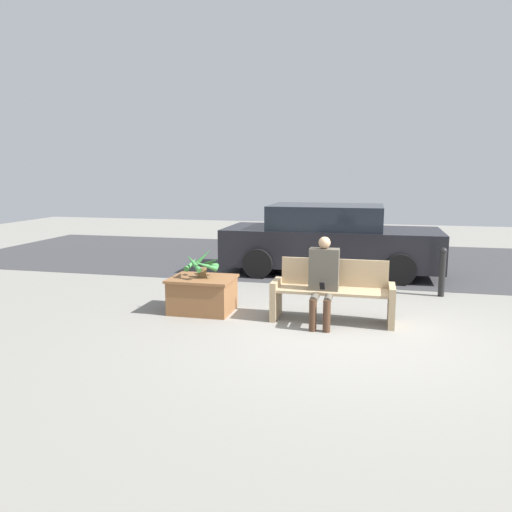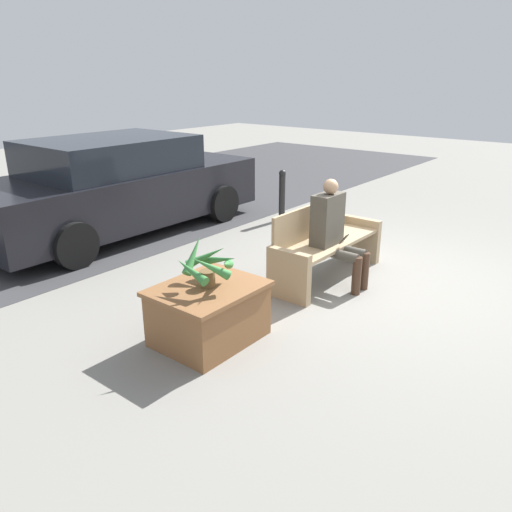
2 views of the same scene
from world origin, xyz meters
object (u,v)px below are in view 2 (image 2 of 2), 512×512
object	(u,v)px
person_seated	(334,228)
potted_plant	(208,264)
bench	(324,244)
parked_car	(118,186)
bollard_post	(282,194)
planter_box	(209,311)

from	to	relation	value
person_seated	potted_plant	bearing A→B (deg)	173.80
bench	person_seated	size ratio (longest dim) A/B	1.40
bench	parked_car	distance (m)	3.56
bench	person_seated	world-z (taller)	person_seated
potted_plant	parked_car	distance (m)	3.88
person_seated	bollard_post	size ratio (longest dim) A/B	1.45
person_seated	potted_plant	xyz separation A→B (m)	(-1.87, 0.20, 0.06)
planter_box	bench	bearing A→B (deg)	-0.42
planter_box	parked_car	size ratio (longest dim) A/B	0.22
person_seated	potted_plant	size ratio (longest dim) A/B	2.15
bench	parked_car	size ratio (longest dim) A/B	0.39
bench	bollard_post	distance (m)	2.58
person_seated	parked_car	bearing A→B (deg)	93.53
parked_car	person_seated	bearing A→B (deg)	-86.47
potted_plant	planter_box	bearing A→B (deg)	-170.33
bench	potted_plant	xyz separation A→B (m)	(-2.00, 0.02, 0.33)
bench	planter_box	world-z (taller)	bench
bollard_post	potted_plant	bearing A→B (deg)	-153.37
potted_plant	bollard_post	distance (m)	4.20
planter_box	potted_plant	world-z (taller)	potted_plant
person_seated	planter_box	bearing A→B (deg)	173.91
planter_box	bollard_post	distance (m)	4.20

